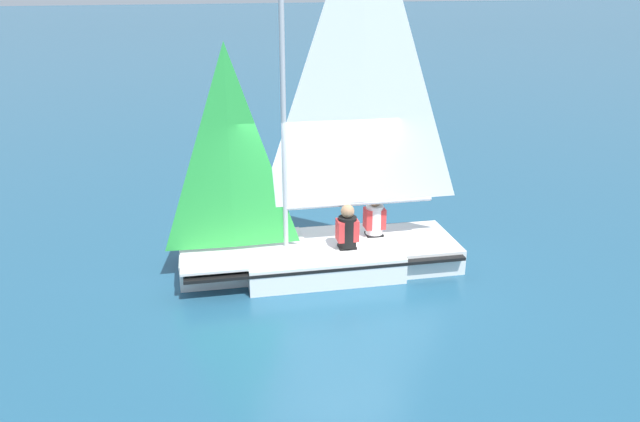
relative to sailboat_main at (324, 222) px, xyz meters
The scene contains 4 objects.
ground_plane 0.83m from the sailboat_main, behind, with size 260.00×260.00×0.00m, color #235675.
sailboat_main is the anchor object (origin of this frame).
sailor_helm 0.45m from the sailboat_main, 36.47° to the right, with size 0.37×0.34×1.16m.
sailor_crew 0.99m from the sailboat_main, ahead, with size 0.37×0.34×1.16m.
Camera 1 is at (-3.19, -8.91, 4.52)m, focal length 35.00 mm.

